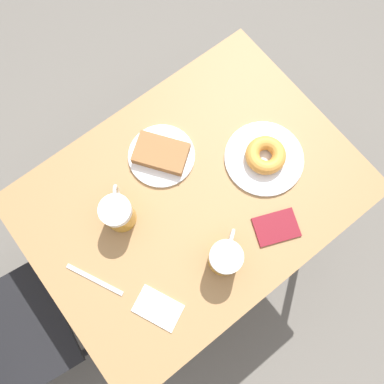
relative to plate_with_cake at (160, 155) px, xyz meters
The scene contains 9 objects.
ground_plane 0.78m from the plate_with_cake, behind, with size 8.00×8.00×0.00m, color #666059.
table 0.18m from the plate_with_cake, behind, with size 0.72×0.98×0.75m.
plate_with_cake is the anchor object (origin of this frame).
plate_with_donut 0.32m from the plate_with_cake, 129.02° to the right, with size 0.24×0.24×0.05m.
beer_mug_left 0.37m from the plate_with_cake, behind, with size 0.10×0.12×0.12m.
beer_mug_center 0.22m from the plate_with_cake, 111.83° to the left, with size 0.12×0.09×0.12m.
napkin_folded 0.45m from the plate_with_cake, 142.45° to the left, with size 0.15×0.13×0.00m.
fork 0.41m from the plate_with_cake, 116.42° to the left, with size 0.17×0.09×0.00m.
passport_near_edge 0.41m from the plate_with_cake, 160.59° to the right, with size 0.13×0.15×0.01m.
Camera 1 is at (-0.23, 0.18, 1.83)m, focal length 35.00 mm.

